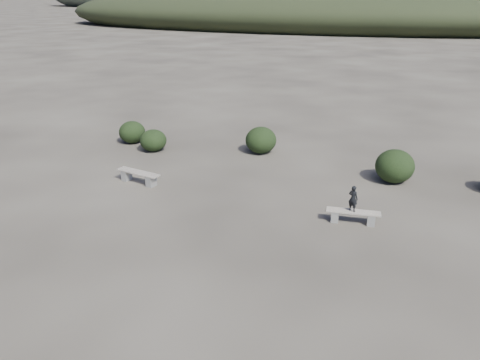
% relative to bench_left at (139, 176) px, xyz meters
% --- Properties ---
extents(ground, '(1200.00, 1200.00, 0.00)m').
position_rel_bench_left_xyz_m(ground, '(4.73, -4.21, -0.28)').
color(ground, '#312C26').
rests_on(ground, ground).
extents(bench_left, '(1.89, 0.62, 0.46)m').
position_rel_bench_left_xyz_m(bench_left, '(0.00, 0.00, 0.00)').
color(bench_left, slate).
rests_on(bench_left, ground).
extents(bench_right, '(1.72, 0.63, 0.42)m').
position_rel_bench_left_xyz_m(bench_right, '(8.22, -0.17, -0.03)').
color(bench_right, slate).
rests_on(bench_right, ground).
extents(seated_person, '(0.36, 0.30, 0.86)m').
position_rel_bench_left_xyz_m(seated_person, '(8.17, -0.18, 0.57)').
color(seated_person, black).
rests_on(seated_person, bench_right).
extents(shrub_a, '(1.23, 1.23, 1.00)m').
position_rel_bench_left_xyz_m(shrub_a, '(-1.66, 3.62, 0.22)').
color(shrub_a, black).
rests_on(shrub_a, ground).
extents(shrub_b, '(1.41, 1.41, 1.21)m').
position_rel_bench_left_xyz_m(shrub_b, '(3.03, 5.30, 0.32)').
color(shrub_b, black).
rests_on(shrub_b, ground).
extents(shrub_d, '(1.48, 1.48, 1.29)m').
position_rel_bench_left_xyz_m(shrub_d, '(9.02, 3.98, 0.36)').
color(shrub_d, black).
rests_on(shrub_d, ground).
extents(shrub_f, '(1.26, 1.26, 1.07)m').
position_rel_bench_left_xyz_m(shrub_f, '(-3.30, 4.31, 0.25)').
color(shrub_f, black).
rests_on(shrub_f, ground).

